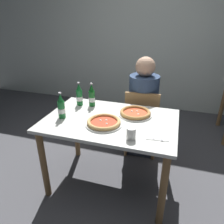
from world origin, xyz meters
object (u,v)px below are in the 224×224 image
beer_bottle_right (61,107)px  paper_cup (131,133)px  beer_bottle_left (92,96)px  napkin_with_cutlery (158,134)px  diner_seated (143,110)px  beer_bottle_center (79,96)px  pizza_margherita_near (104,122)px  dining_table_main (110,130)px  chair_behind_table (142,119)px  pizza_marinara_far (135,113)px

beer_bottle_right → paper_cup: (0.69, -0.17, -0.06)m
beer_bottle_right → paper_cup: bearing=-13.8°
beer_bottle_left → napkin_with_cutlery: beer_bottle_left is taller
diner_seated → beer_bottle_center: bearing=-144.2°
beer_bottle_left → beer_bottle_right: bearing=-115.4°
pizza_margherita_near → paper_cup: 0.32m
beer_bottle_left → beer_bottle_right: size_ratio=1.00×
beer_bottle_center → diner_seated: bearing=35.8°
dining_table_main → chair_behind_table: 0.66m
chair_behind_table → pizza_marinara_far: chair_behind_table is taller
beer_bottle_right → napkin_with_cutlery: bearing=-3.2°
dining_table_main → napkin_with_cutlery: 0.48m
dining_table_main → napkin_with_cutlery: size_ratio=6.07×
chair_behind_table → napkin_with_cutlery: 0.84m
napkin_with_cutlery → paper_cup: bearing=-147.5°
diner_seated → pizza_marinara_far: (0.01, -0.51, 0.19)m
pizza_marinara_far → chair_behind_table: bearing=90.0°
paper_cup → beer_bottle_right: bearing=166.2°
diner_seated → beer_bottle_center: diner_seated is taller
beer_bottle_right → napkin_with_cutlery: (0.88, -0.05, -0.10)m
dining_table_main → chair_behind_table: chair_behind_table is taller
chair_behind_table → beer_bottle_left: 0.71m
beer_bottle_left → pizza_margherita_near: bearing=-54.4°
napkin_with_cutlery → beer_bottle_right: bearing=176.8°
beer_bottle_right → beer_bottle_left: bearing=64.6°
diner_seated → beer_bottle_center: 0.79m
diner_seated → napkin_with_cutlery: (0.25, -0.81, 0.17)m
chair_behind_table → paper_cup: bearing=89.3°
chair_behind_table → diner_seated: bearing=-88.3°
dining_table_main → diner_seated: diner_seated is taller
beer_bottle_center → beer_bottle_right: (-0.03, -0.32, 0.00)m
chair_behind_table → beer_bottle_right: size_ratio=3.44×
diner_seated → beer_bottle_left: size_ratio=4.89×
dining_table_main → beer_bottle_center: size_ratio=4.86×
pizza_marinara_far → napkin_with_cutlery: (0.24, -0.30, -0.02)m
chair_behind_table → diner_seated: (-0.01, 0.05, 0.10)m
pizza_marinara_far → paper_cup: paper_cup is taller
diner_seated → beer_bottle_right: (-0.63, -0.76, 0.27)m
beer_bottle_left → pizza_marinara_far: bearing=-10.2°
dining_table_main → pizza_margherita_near: pizza_margherita_near is taller
beer_bottle_right → beer_bottle_center: bearing=85.2°
beer_bottle_left → napkin_with_cutlery: (0.72, -0.39, -0.10)m
paper_cup → pizza_margherita_near: bearing=150.7°
diner_seated → napkin_with_cutlery: diner_seated is taller
diner_seated → beer_bottle_left: (-0.47, -0.42, 0.27)m
chair_behind_table → beer_bottle_left: (-0.48, -0.37, 0.37)m
chair_behind_table → napkin_with_cutlery: bearing=103.6°
diner_seated → pizza_margherita_near: size_ratio=3.80×
pizza_margherita_near → beer_bottle_center: beer_bottle_center is taller
pizza_margherita_near → paper_cup: (0.28, -0.15, 0.03)m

